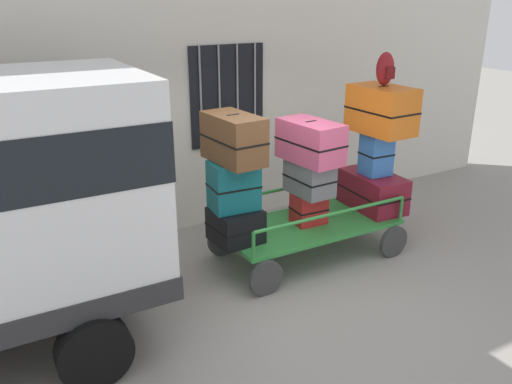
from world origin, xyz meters
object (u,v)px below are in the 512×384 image
object	(u,v)px
suitcase_left_bottom	(236,225)
suitcase_center_middle	(376,153)
luggage_cart	(308,229)
suitcase_midleft_bottom	(309,208)
suitcase_midleft_top	(310,141)
suitcase_midleft_middle	(310,178)
suitcase_left_middle	(234,185)
suitcase_left_top	(233,139)
backpack	(385,69)
suitcase_center_top	(382,110)
suitcase_center_bottom	(372,191)

from	to	relation	value
suitcase_left_bottom	suitcase_center_middle	world-z (taller)	suitcase_center_middle
luggage_cart	suitcase_midleft_bottom	distance (m)	0.30
suitcase_midleft_top	suitcase_midleft_middle	bearing A→B (deg)	-90.00
suitcase_left_middle	suitcase_center_middle	size ratio (longest dim) A/B	0.99
suitcase_midleft_top	suitcase_center_middle	distance (m)	1.16
suitcase_left_top	backpack	bearing A→B (deg)	-0.90
luggage_cart	suitcase_left_top	world-z (taller)	suitcase_left_top
suitcase_midleft_top	backpack	world-z (taller)	backpack
suitcase_center_middle	suitcase_left_top	bearing A→B (deg)	179.45
suitcase_left_bottom	suitcase_midleft_top	distance (m)	1.46
suitcase_left_middle	suitcase_center_top	size ratio (longest dim) A/B	0.66
suitcase_midleft_top	suitcase_left_middle	bearing A→B (deg)	179.89
suitcase_midleft_middle	suitcase_center_middle	distance (m)	1.13
suitcase_center_bottom	suitcase_center_middle	world-z (taller)	suitcase_center_middle
luggage_cart	suitcase_left_middle	distance (m)	1.39
suitcase_left_top	backpack	world-z (taller)	backpack
suitcase_center_top	backpack	bearing A→B (deg)	40.91
suitcase_midleft_top	backpack	bearing A→B (deg)	-2.28
luggage_cart	suitcase_center_top	distance (m)	1.91
suitcase_midleft_bottom	suitcase_midleft_top	world-z (taller)	suitcase_midleft_top
suitcase_left_top	suitcase_center_top	size ratio (longest dim) A/B	0.95
suitcase_center_top	suitcase_midleft_top	bearing A→B (deg)	176.72
suitcase_left_top	suitcase_left_middle	bearing A→B (deg)	90.00
suitcase_center_top	suitcase_midleft_middle	bearing A→B (deg)	177.37
suitcase_center_top	suitcase_left_bottom	bearing A→B (deg)	179.23
suitcase_midleft_bottom	backpack	world-z (taller)	backpack
suitcase_left_bottom	suitcase_center_top	world-z (taller)	suitcase_center_top
suitcase_left_bottom	suitcase_center_middle	distance (m)	2.32
suitcase_midleft_bottom	suitcase_center_middle	distance (m)	1.28
suitcase_midleft_middle	suitcase_center_bottom	world-z (taller)	suitcase_midleft_middle
luggage_cart	suitcase_left_middle	world-z (taller)	suitcase_left_middle
suitcase_midleft_top	suitcase_center_top	bearing A→B (deg)	-3.28
luggage_cart	suitcase_center_top	bearing A→B (deg)	-1.64
suitcase_center_bottom	suitcase_midleft_top	bearing A→B (deg)	179.17
suitcase_left_bottom	backpack	distance (m)	2.88
suitcase_left_middle	backpack	xyz separation A→B (m)	(2.26, -0.05, 1.26)
luggage_cart	suitcase_center_middle	size ratio (longest dim) A/B	4.04
suitcase_left_middle	suitcase_center_middle	distance (m)	2.24
suitcase_center_middle	suitcase_midleft_middle	bearing A→B (deg)	179.05
suitcase_center_top	backpack	xyz separation A→B (m)	(0.02, 0.02, 0.54)
suitcase_left_bottom	suitcase_midleft_middle	size ratio (longest dim) A/B	0.92
luggage_cart	suitcase_left_top	size ratio (longest dim) A/B	2.80
suitcase_midleft_bottom	suitcase_left_top	bearing A→B (deg)	179.27
suitcase_midleft_middle	suitcase_left_bottom	bearing A→B (deg)	-178.91
suitcase_left_middle	suitcase_midleft_bottom	xyz separation A→B (m)	(1.12, -0.03, -0.52)
suitcase_left_middle	suitcase_midleft_middle	xyz separation A→B (m)	(1.12, -0.01, -0.08)
luggage_cart	backpack	bearing A→B (deg)	-0.66
suitcase_center_bottom	suitcase_center_top	bearing A→B (deg)	-90.00
suitcase_midleft_top	suitcase_center_middle	xyz separation A→B (m)	(1.12, -0.03, -0.32)
suitcase_midleft_top	backpack	size ratio (longest dim) A/B	2.15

